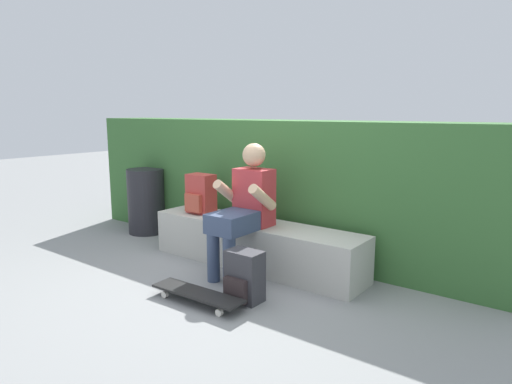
{
  "coord_description": "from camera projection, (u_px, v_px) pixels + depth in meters",
  "views": [
    {
      "loc": [
        2.51,
        -2.89,
        1.46
      ],
      "look_at": [
        -0.13,
        0.58,
        0.68
      ],
      "focal_mm": 31.74,
      "sensor_mm": 36.0,
      "label": 1
    }
  ],
  "objects": [
    {
      "name": "ground_plane",
      "position": [
        228.0,
        277.0,
        4.02
      ],
      "size": [
        24.0,
        24.0,
        0.0
      ],
      "primitive_type": "plane",
      "color": "gray"
    },
    {
      "name": "bench_main",
      "position": [
        255.0,
        244.0,
        4.29
      ],
      "size": [
        2.19,
        0.47,
        0.42
      ],
      "color": "#B3B1A7",
      "rests_on": "ground"
    },
    {
      "name": "person_skater",
      "position": [
        244.0,
        206.0,
        4.02
      ],
      "size": [
        0.49,
        0.62,
        1.17
      ],
      "color": "#B73338",
      "rests_on": "ground"
    },
    {
      "name": "skateboard_near_person",
      "position": [
        197.0,
        294.0,
        3.47
      ],
      "size": [
        0.81,
        0.23,
        0.09
      ],
      "color": "black",
      "rests_on": "ground"
    },
    {
      "name": "backpack_on_bench",
      "position": [
        200.0,
        194.0,
        4.62
      ],
      "size": [
        0.28,
        0.23,
        0.4
      ],
      "color": "#B23833",
      "rests_on": "bench_main"
    },
    {
      "name": "backpack_on_ground",
      "position": [
        244.0,
        277.0,
        3.49
      ],
      "size": [
        0.28,
        0.23,
        0.4
      ],
      "color": "#333338",
      "rests_on": "ground"
    },
    {
      "name": "hedge_row",
      "position": [
        273.0,
        185.0,
        4.84
      ],
      "size": [
        4.96,
        0.61,
        1.36
      ],
      "color": "#366531",
      "rests_on": "ground"
    },
    {
      "name": "trash_bin",
      "position": [
        146.0,
        201.0,
        5.45
      ],
      "size": [
        0.44,
        0.44,
        0.78
      ],
      "color": "#232328",
      "rests_on": "ground"
    }
  ]
}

